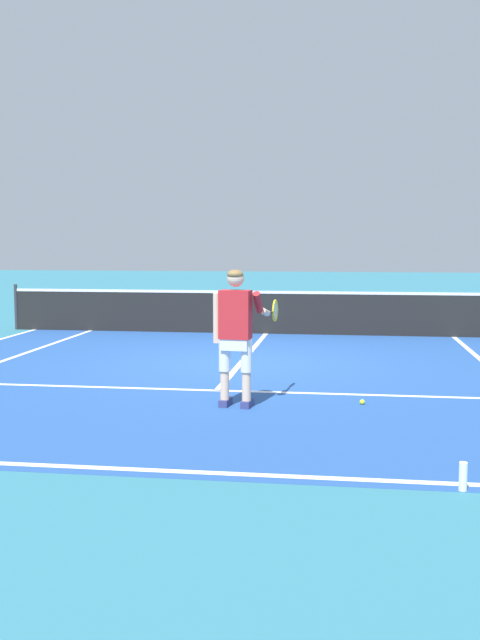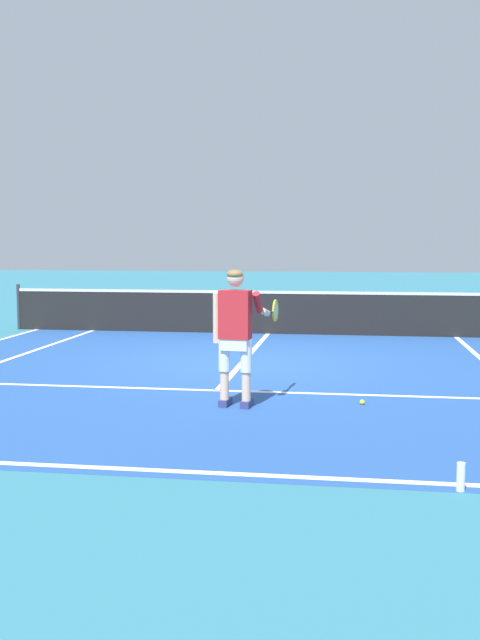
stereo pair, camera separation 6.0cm
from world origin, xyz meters
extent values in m
plane|color=teal|center=(0.00, 0.00, 0.00)|extent=(80.00, 80.00, 0.00)
cube|color=#234C93|center=(0.00, -0.96, 0.00)|extent=(10.98, 10.37, 0.00)
cube|color=white|center=(0.00, -5.95, 0.00)|extent=(10.98, 0.10, 0.01)
cube|color=white|center=(0.00, -2.38, 0.00)|extent=(8.23, 0.10, 0.01)
cube|color=white|center=(0.00, 0.82, 0.00)|extent=(0.10, 6.40, 0.01)
cylinder|color=#333338|center=(-5.94, 4.02, 0.54)|extent=(0.08, 0.08, 1.07)
cube|color=black|center=(0.00, 4.02, 0.46)|extent=(11.84, 0.02, 0.91)
cube|color=white|center=(0.00, 4.02, 0.94)|extent=(11.84, 0.03, 0.06)
cube|color=navy|center=(0.26, -3.28, 0.04)|extent=(0.14, 0.29, 0.09)
cube|color=navy|center=(0.54, -3.31, 0.04)|extent=(0.14, 0.29, 0.09)
cylinder|color=beige|center=(0.26, -3.32, 0.27)|extent=(0.11, 0.11, 0.36)
cylinder|color=silver|center=(0.26, -3.32, 0.66)|extent=(0.14, 0.14, 0.41)
cylinder|color=beige|center=(0.54, -3.35, 0.27)|extent=(0.11, 0.11, 0.36)
cylinder|color=silver|center=(0.54, -3.35, 0.66)|extent=(0.14, 0.14, 0.41)
cube|color=silver|center=(0.40, -3.33, 0.82)|extent=(0.36, 0.24, 0.20)
cube|color=red|center=(0.40, -3.33, 1.16)|extent=(0.40, 0.26, 0.60)
cylinder|color=beige|center=(0.16, -3.31, 1.11)|extent=(0.09, 0.09, 0.62)
cylinder|color=red|center=(0.67, -3.27, 1.31)|extent=(0.12, 0.27, 0.29)
cylinder|color=beige|center=(0.74, -3.07, 1.17)|extent=(0.11, 0.30, 0.14)
sphere|color=beige|center=(0.40, -3.32, 1.60)|extent=(0.21, 0.21, 0.21)
ellipsoid|color=olive|center=(0.40, -3.34, 1.66)|extent=(0.22, 0.22, 0.12)
cylinder|color=#232326|center=(0.78, -2.85, 1.14)|extent=(0.05, 0.20, 0.03)
cylinder|color=yellow|center=(0.79, -2.70, 1.14)|extent=(0.04, 0.10, 0.02)
torus|color=yellow|center=(0.81, -2.52, 1.14)|extent=(0.06, 0.30, 0.30)
cylinder|color=silver|center=(0.81, -2.52, 1.14)|extent=(0.03, 0.25, 0.25)
sphere|color=#CCE02D|center=(1.97, -2.97, 0.03)|extent=(0.07, 0.07, 0.07)
cylinder|color=white|center=(2.71, -6.10, 0.12)|extent=(0.07, 0.07, 0.24)
camera|label=1|loc=(1.70, -12.09, 2.03)|focal=40.66mm
camera|label=2|loc=(1.76, -12.08, 2.03)|focal=40.66mm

